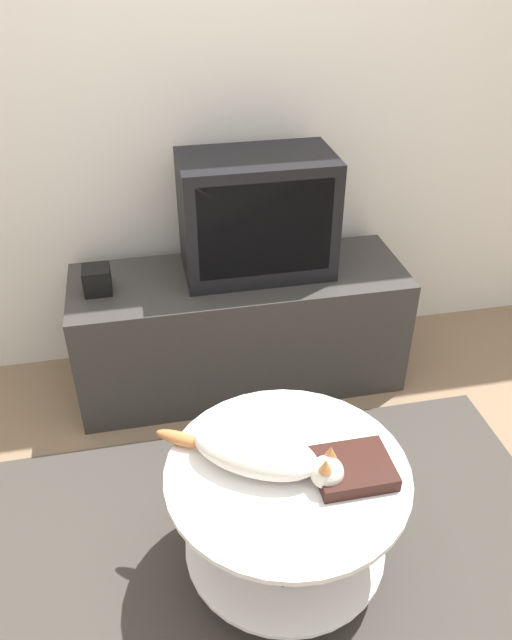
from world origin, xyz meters
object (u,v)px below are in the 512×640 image
object	(u,v)px
tv	(257,215)
speaker	(97,280)
dvd_box	(353,468)
cat	(260,453)

from	to	relation	value
tv	speaker	distance (m)	0.66
dvd_box	cat	size ratio (longest dim) A/B	0.43
tv	dvd_box	xyz separation A→B (m)	(0.05, -1.07, -0.28)
dvd_box	cat	world-z (taller)	cat
speaker	dvd_box	world-z (taller)	speaker
dvd_box	cat	distance (m)	0.26
cat	speaker	bearing A→B (deg)	146.43
tv	speaker	xyz separation A→B (m)	(-0.63, -0.05, -0.19)
dvd_box	cat	xyz separation A→B (m)	(-0.24, 0.08, 0.03)
tv	cat	world-z (taller)	tv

